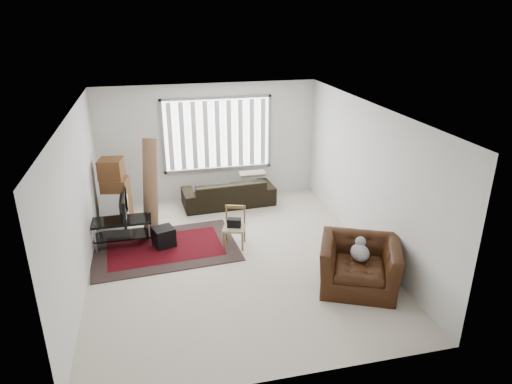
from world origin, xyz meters
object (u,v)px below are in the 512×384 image
moving_boxes (115,193)px  sofa (228,188)px  armchair (359,262)px  side_chair (234,225)px  tv_stand (122,227)px

moving_boxes → sofa: 2.49m
armchair → side_chair: bearing=157.2°
side_chair → sofa: bearing=101.7°
tv_stand → moving_boxes: (-0.16, 1.14, 0.25)m
moving_boxes → armchair: 5.21m
side_chair → moving_boxes: bearing=162.3°
sofa → armchair: (1.45, -3.80, 0.06)m
tv_stand → moving_boxes: 1.17m
tv_stand → sofa: sofa is taller
sofa → side_chair: size_ratio=2.72×
moving_boxes → armchair: size_ratio=0.88×
tv_stand → moving_boxes: moving_boxes is taller
tv_stand → armchair: armchair is taller
moving_boxes → side_chair: moving_boxes is taller
moving_boxes → armchair: moving_boxes is taller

